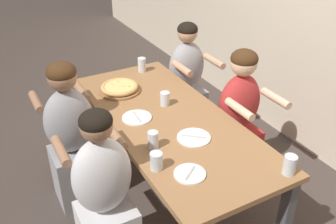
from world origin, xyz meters
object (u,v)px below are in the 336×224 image
at_px(empty_plate_c, 137,118).
at_px(drinking_glass_e, 153,141).
at_px(drinking_glass_d, 142,65).
at_px(diner_far_center, 238,122).
at_px(empty_plate_b, 190,174).
at_px(diner_near_midleft, 72,141).
at_px(pizza_board_main, 120,88).
at_px(diner_far_left, 186,85).
at_px(drinking_glass_a, 165,99).
at_px(diner_near_midright, 105,201).
at_px(drinking_glass_b, 156,162).
at_px(empty_plate_a, 194,138).
at_px(drinking_glass_c, 289,166).

relative_size(empty_plate_c, drinking_glass_e, 1.83).
xyz_separation_m(drinking_glass_d, diner_far_center, (0.85, 0.45, -0.28)).
distance_m(empty_plate_b, diner_near_midleft, 1.07).
relative_size(drinking_glass_e, diner_near_midleft, 0.10).
distance_m(pizza_board_main, diner_far_left, 0.85).
relative_size(drinking_glass_a, drinking_glass_d, 0.84).
distance_m(diner_near_midright, diner_far_center, 1.31).
distance_m(empty_plate_b, diner_far_center, 1.03).
bearing_deg(drinking_glass_a, empty_plate_c, -74.45).
bearing_deg(diner_far_left, drinking_glass_b, 52.35).
xyz_separation_m(drinking_glass_a, drinking_glass_d, (-0.64, 0.11, 0.02)).
bearing_deg(empty_plate_c, pizza_board_main, 173.37).
xyz_separation_m(drinking_glass_a, diner_near_midright, (0.53, -0.70, -0.27)).
distance_m(diner_far_left, diner_far_center, 0.81).
bearing_deg(diner_near_midright, empty_plate_a, 3.60).
bearing_deg(empty_plate_c, diner_near_midright, -43.73).
bearing_deg(diner_near_midleft, drinking_glass_a, -13.20).
distance_m(empty_plate_b, drinking_glass_e, 0.35).
height_order(pizza_board_main, diner_near_midleft, diner_near_midleft).
bearing_deg(empty_plate_a, drinking_glass_e, -97.67).
distance_m(empty_plate_a, drinking_glass_d, 1.14).
bearing_deg(drinking_glass_c, empty_plate_a, -152.58).
height_order(empty_plate_b, empty_plate_c, same).
distance_m(empty_plate_c, diner_far_left, 1.10).
bearing_deg(pizza_board_main, empty_plate_b, -2.11).
xyz_separation_m(empty_plate_c, diner_near_midleft, (-0.24, -0.43, -0.21)).
bearing_deg(empty_plate_b, diner_far_center, 125.35).
distance_m(empty_plate_a, drinking_glass_b, 0.40).
bearing_deg(diner_far_left, drinking_glass_e, 49.90).
relative_size(drinking_glass_b, drinking_glass_d, 0.87).
bearing_deg(empty_plate_c, drinking_glass_e, -8.55).
xyz_separation_m(pizza_board_main, empty_plate_a, (0.86, 0.17, -0.02)).
xyz_separation_m(pizza_board_main, diner_far_left, (-0.23, 0.78, -0.26)).
bearing_deg(drinking_glass_b, empty_plate_b, 45.23).
height_order(empty_plate_c, diner_near_midleft, diner_near_midleft).
distance_m(empty_plate_a, diner_far_left, 1.27).
height_order(drinking_glass_c, diner_far_left, diner_far_left).
bearing_deg(drinking_glass_a, drinking_glass_c, 13.30).
height_order(empty_plate_c, drinking_glass_e, drinking_glass_e).
height_order(drinking_glass_a, diner_near_midleft, diner_near_midleft).
bearing_deg(empty_plate_a, empty_plate_c, -151.28).
xyz_separation_m(empty_plate_a, empty_plate_c, (-0.41, -0.23, 0.00)).
bearing_deg(drinking_glass_b, empty_plate_a, 113.92).
xyz_separation_m(empty_plate_a, drinking_glass_c, (0.56, 0.29, 0.05)).
bearing_deg(diner_far_center, diner_near_midleft, -16.27).
xyz_separation_m(empty_plate_b, diner_near_midright, (-0.26, -0.44, -0.23)).
height_order(pizza_board_main, diner_far_left, diner_far_left).
height_order(empty_plate_b, diner_near_midleft, diner_near_midleft).
distance_m(empty_plate_b, diner_near_midright, 0.56).
bearing_deg(empty_plate_a, pizza_board_main, -168.65).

